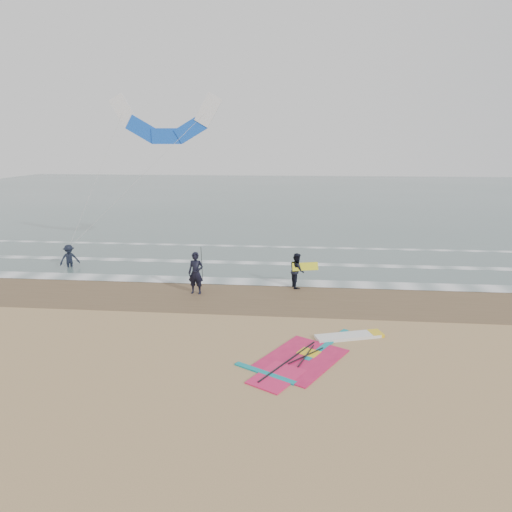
# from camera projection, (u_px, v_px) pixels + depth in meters

# --- Properties ---
(ground) EXTENTS (120.00, 120.00, 0.00)m
(ground) POSITION_uv_depth(u_px,v_px,m) (270.00, 354.00, 15.50)
(ground) COLOR tan
(ground) RESTS_ON ground
(sea_water) EXTENTS (120.00, 80.00, 0.02)m
(sea_water) POSITION_uv_depth(u_px,v_px,m) (293.00, 196.00, 61.88)
(sea_water) COLOR #47605E
(sea_water) RESTS_ON ground
(wet_sand_band) EXTENTS (120.00, 5.00, 0.01)m
(wet_sand_band) POSITION_uv_depth(u_px,v_px,m) (278.00, 297.00, 21.30)
(wet_sand_band) COLOR brown
(wet_sand_band) RESTS_ON ground
(foam_waterline) EXTENTS (120.00, 9.15, 0.02)m
(foam_waterline) POSITION_uv_depth(u_px,v_px,m) (282.00, 271.00, 25.58)
(foam_waterline) COLOR white
(foam_waterline) RESTS_ON ground
(windsurf_rig) EXTENTS (5.23, 4.95, 0.13)m
(windsurf_rig) POSITION_uv_depth(u_px,v_px,m) (315.00, 353.00, 15.55)
(windsurf_rig) COLOR white
(windsurf_rig) RESTS_ON ground
(person_standing) EXTENTS (0.79, 0.57, 2.03)m
(person_standing) POSITION_uv_depth(u_px,v_px,m) (196.00, 273.00, 21.56)
(person_standing) COLOR black
(person_standing) RESTS_ON ground
(person_walking) EXTENTS (0.85, 0.98, 1.74)m
(person_walking) POSITION_uv_depth(u_px,v_px,m) (297.00, 270.00, 22.55)
(person_walking) COLOR black
(person_walking) RESTS_ON ground
(person_wading) EXTENTS (1.25, 1.19, 1.70)m
(person_wading) POSITION_uv_depth(u_px,v_px,m) (69.00, 253.00, 26.15)
(person_wading) COLOR black
(person_wading) RESTS_ON ground
(held_pole) EXTENTS (0.17, 0.86, 1.82)m
(held_pole) POSITION_uv_depth(u_px,v_px,m) (202.00, 264.00, 21.42)
(held_pole) COLOR black
(held_pole) RESTS_ON ground
(carried_kiteboard) EXTENTS (1.30, 0.51, 0.39)m
(carried_kiteboard) POSITION_uv_depth(u_px,v_px,m) (305.00, 267.00, 22.36)
(carried_kiteboard) COLOR yellow
(carried_kiteboard) RESTS_ON ground
(surf_kite) EXTENTS (8.67, 2.57, 8.69)m
(surf_kite) POSITION_uv_depth(u_px,v_px,m) (166.00, 123.00, 26.29)
(surf_kite) COLOR white
(surf_kite) RESTS_ON ground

